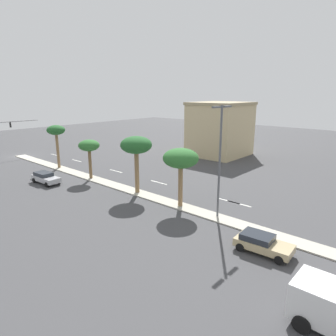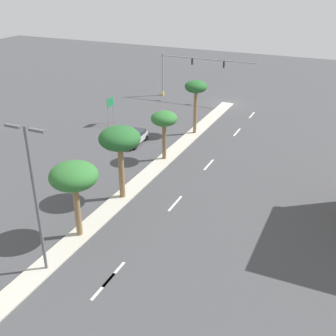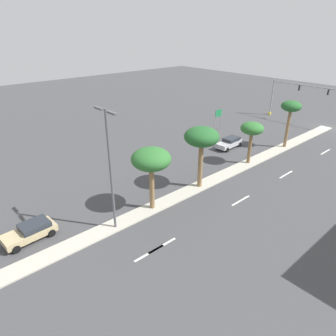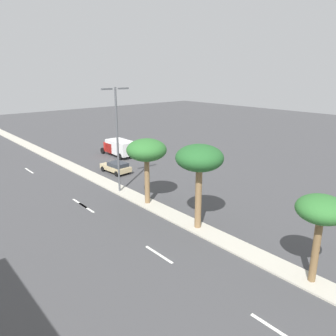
{
  "view_description": "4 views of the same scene",
  "coord_description": "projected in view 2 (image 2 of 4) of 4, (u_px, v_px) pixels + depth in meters",
  "views": [
    {
      "loc": [
        22.68,
        56.72,
        11.53
      ],
      "look_at": [
        0.02,
        36.73,
        3.85
      ],
      "focal_mm": 32.04,
      "sensor_mm": 36.0,
      "label": 1
    },
    {
      "loc": [
        -17.39,
        60.17,
        18.71
      ],
      "look_at": [
        -3.1,
        28.87,
        2.24
      ],
      "focal_mm": 44.76,
      "sensor_mm": 36.0,
      "label": 2
    },
    {
      "loc": [
        -19.46,
        53.78,
        15.87
      ],
      "look_at": [
        2.79,
        33.97,
        1.91
      ],
      "focal_mm": 32.6,
      "sensor_mm": 36.0,
      "label": 3
    },
    {
      "loc": [
        -16.91,
        15.85,
        11.83
      ],
      "look_at": [
        0.54,
        36.09,
        3.9
      ],
      "focal_mm": 34.83,
      "sensor_mm": 36.0,
      "label": 4
    }
  ],
  "objects": [
    {
      "name": "ground_plane",
      "position": [
        87.0,
        229.0,
        33.17
      ],
      "size": [
        160.0,
        160.0,
        0.0
      ],
      "primitive_type": "plane",
      "color": "#424244"
    },
    {
      "name": "lane_stripe_center",
      "position": [
        252.0,
        115.0,
        58.9
      ],
      "size": [
        0.2,
        2.8,
        0.01
      ],
      "primitive_type": "cube",
      "color": "silver",
      "rests_on": "ground"
    },
    {
      "name": "lane_stripe_mid",
      "position": [
        237.0,
        132.0,
        52.79
      ],
      "size": [
        0.2,
        2.8,
        0.01
      ],
      "primitive_type": "cube",
      "color": "silver",
      "rests_on": "ground"
    },
    {
      "name": "lane_stripe_right",
      "position": [
        209.0,
        165.0,
        44.06
      ],
      "size": [
        0.2,
        2.8,
        0.01
      ],
      "primitive_type": "cube",
      "color": "silver",
      "rests_on": "ground"
    },
    {
      "name": "lane_stripe_leading",
      "position": [
        175.0,
        203.0,
        36.81
      ],
      "size": [
        0.2,
        2.8,
        0.01
      ],
      "primitive_type": "cube",
      "color": "silver",
      "rests_on": "ground"
    },
    {
      "name": "lane_stripe_outboard",
      "position": [
        103.0,
        286.0,
        27.22
      ],
      "size": [
        0.2,
        2.8,
        0.01
      ],
      "primitive_type": "cube",
      "color": "silver",
      "rests_on": "ground"
    },
    {
      "name": "lane_stripe_far",
      "position": [
        114.0,
        274.0,
        28.29
      ],
      "size": [
        0.2,
        2.8,
        0.01
      ],
      "primitive_type": "cube",
      "color": "silver",
      "rests_on": "ground"
    },
    {
      "name": "traffic_signal_gantry",
      "position": [
        184.0,
        70.0,
        64.88
      ],
      "size": [
        15.36,
        0.53,
        6.81
      ],
      "color": "gray",
      "rests_on": "ground"
    },
    {
      "name": "directional_road_sign",
      "position": [
        111.0,
        105.0,
        54.31
      ],
      "size": [
        0.1,
        1.58,
        3.59
      ],
      "color": "gray",
      "rests_on": "ground"
    },
    {
      "name": "palm_tree_trailing",
      "position": [
        196.0,
        89.0,
        49.92
      ],
      "size": [
        2.69,
        2.69,
        6.58
      ],
      "color": "olive",
      "rests_on": "median_curb"
    },
    {
      "name": "palm_tree_rear",
      "position": [
        164.0,
        120.0,
        43.38
      ],
      "size": [
        2.78,
        2.78,
        5.28
      ],
      "color": "brown",
      "rests_on": "median_curb"
    },
    {
      "name": "palm_tree_center",
      "position": [
        120.0,
        140.0,
        35.37
      ],
      "size": [
        3.59,
        3.59,
        6.6
      ],
      "color": "olive",
      "rests_on": "median_curb"
    },
    {
      "name": "palm_tree_leading",
      "position": [
        74.0,
        177.0,
        30.26
      ],
      "size": [
        3.6,
        3.6,
        6.02
      ],
      "color": "olive",
      "rests_on": "median_curb"
    },
    {
      "name": "street_lamp_trailing",
      "position": [
        34.0,
        191.0,
        26.15
      ],
      "size": [
        2.9,
        0.24,
        10.32
      ],
      "color": "#515459",
      "rests_on": "median_curb"
    },
    {
      "name": "sedan_silver_far",
      "position": [
        135.0,
        137.0,
        49.12
      ],
      "size": [
        2.04,
        4.46,
        1.4
      ],
      "color": "#B2B2B7",
      "rests_on": "ground"
    }
  ]
}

